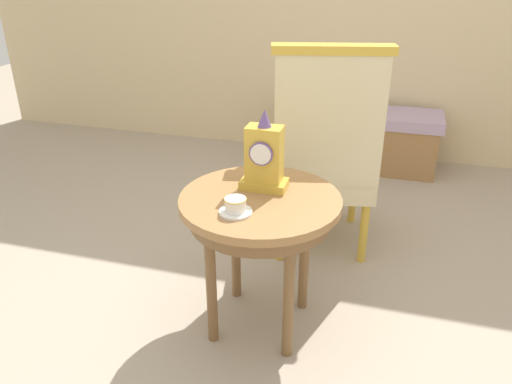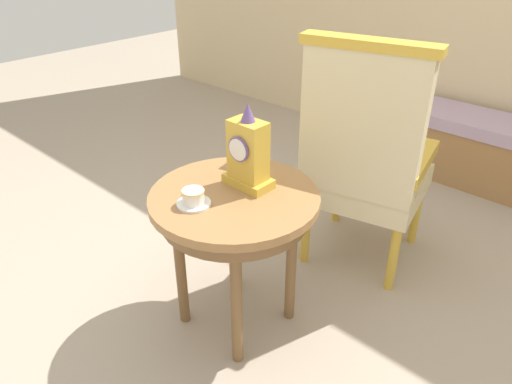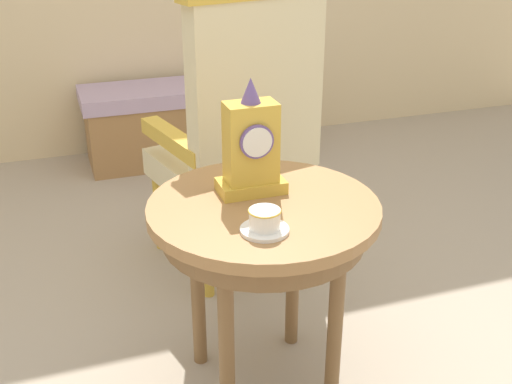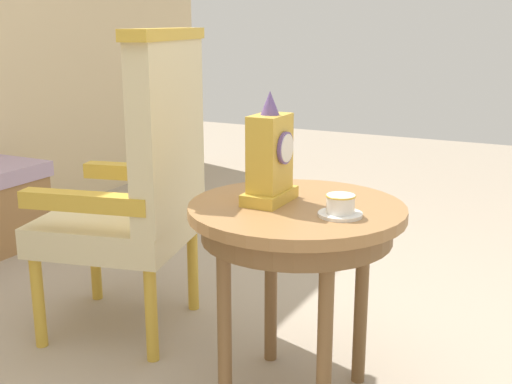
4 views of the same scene
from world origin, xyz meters
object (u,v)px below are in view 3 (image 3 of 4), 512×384
mantel_clock (251,148)px  window_bench (187,121)px  armchair (240,132)px  side_table (263,229)px  teacup_left (265,222)px

mantel_clock → window_bench: (0.24, 1.89, -0.54)m
mantel_clock → armchair: size_ratio=0.29×
side_table → armchair: 0.71m
side_table → armchair: bearing=77.7°
mantel_clock → side_table: bearing=-84.8°
armchair → side_table: bearing=-102.3°
side_table → mantel_clock: mantel_clock is taller
mantel_clock → window_bench: mantel_clock is taller
mantel_clock → armchair: bearing=75.3°
window_bench → teacup_left: bearing=-97.5°
mantel_clock → window_bench: 1.99m
teacup_left → window_bench: 2.20m
teacup_left → window_bench: size_ratio=0.11×
window_bench → side_table: bearing=-96.6°
teacup_left → armchair: size_ratio=0.11×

